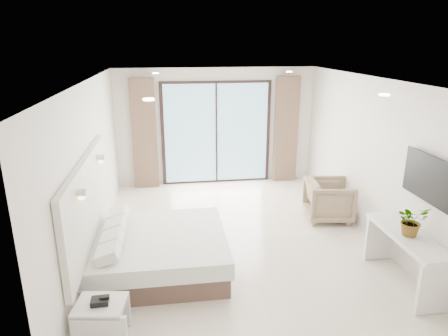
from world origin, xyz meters
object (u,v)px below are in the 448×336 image
Objects in this scene: nightstand at (102,322)px; armchair at (329,198)px; bed at (158,251)px; console_desk at (406,248)px.

nightstand is 0.72× the size of armchair.
bed is 3.23× the size of nightstand.
bed reaches higher than nightstand.
console_desk is at bearing -167.52° from armchair.
nightstand is at bearing -112.60° from bed.
console_desk is 1.76× the size of armchair.
bed is 2.31× the size of armchair.
bed is at bearing 75.67° from nightstand.
nightstand is 0.41× the size of console_desk.
armchair is at bearing 44.51° from nightstand.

